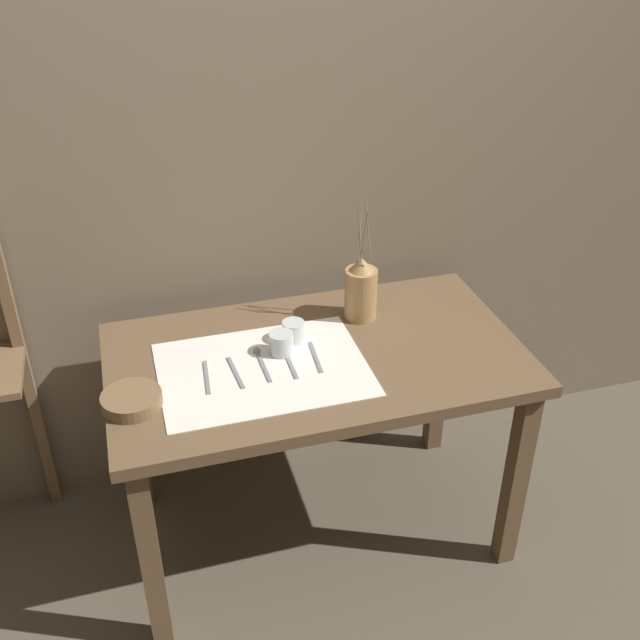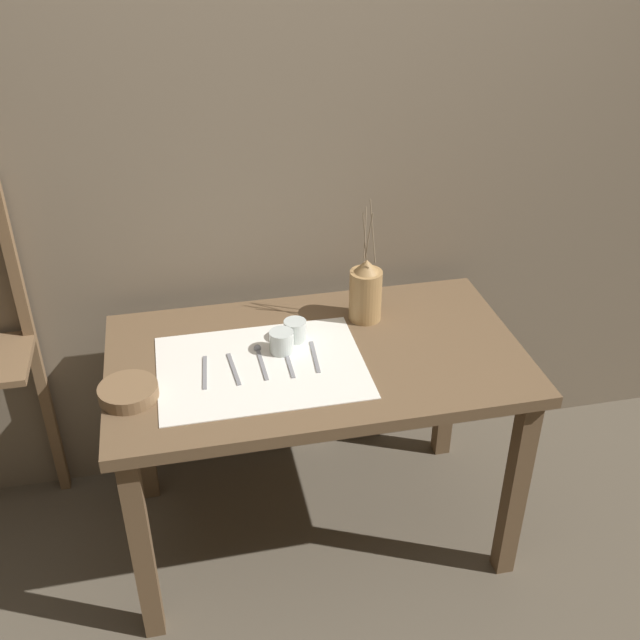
{
  "view_description": "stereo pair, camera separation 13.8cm",
  "coord_description": "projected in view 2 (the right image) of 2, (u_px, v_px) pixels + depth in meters",
  "views": [
    {
      "loc": [
        -0.53,
        -1.86,
        2.07
      ],
      "look_at": [
        0.01,
        0.0,
        0.88
      ],
      "focal_mm": 42.0,
      "sensor_mm": 36.0,
      "label": 1
    },
    {
      "loc": [
        -0.39,
        -1.89,
        2.07
      ],
      "look_at": [
        0.01,
        0.0,
        0.88
      ],
      "focal_mm": 42.0,
      "sensor_mm": 36.0,
      "label": 2
    }
  ],
  "objects": [
    {
      "name": "linen_cloth",
      "position": [
        261.0,
        367.0,
        2.26
      ],
      "size": [
        0.62,
        0.46,
        0.0
      ],
      "color": "white",
      "rests_on": "wooden_table"
    },
    {
      "name": "glass_tumbler_near",
      "position": [
        282.0,
        342.0,
        2.31
      ],
      "size": [
        0.08,
        0.08,
        0.07
      ],
      "color": "silver",
      "rests_on": "wooden_table"
    },
    {
      "name": "spoon_inner",
      "position": [
        286.0,
        352.0,
        2.32
      ],
      "size": [
        0.02,
        0.18,
        0.02
      ],
      "color": "gray",
      "rests_on": "wooden_table"
    },
    {
      "name": "stone_wall_back",
      "position": [
        286.0,
        167.0,
        2.5
      ],
      "size": [
        7.0,
        0.06,
        2.4
      ],
      "color": "#7A6B56",
      "rests_on": "ground_plane"
    },
    {
      "name": "pitcher_with_flowers",
      "position": [
        366.0,
        292.0,
        2.45
      ],
      "size": [
        0.11,
        0.11,
        0.43
      ],
      "color": "#A87F4C",
      "rests_on": "wooden_table"
    },
    {
      "name": "fork_inner",
      "position": [
        205.0,
        372.0,
        2.23
      ],
      "size": [
        0.03,
        0.17,
        0.0
      ],
      "color": "gray",
      "rests_on": "wooden_table"
    },
    {
      "name": "fork_outer",
      "position": [
        315.0,
        357.0,
        2.3
      ],
      "size": [
        0.02,
        0.17,
        0.0
      ],
      "color": "gray",
      "rests_on": "wooden_table"
    },
    {
      "name": "ground_plane",
      "position": [
        317.0,
        527.0,
        2.73
      ],
      "size": [
        12.0,
        12.0,
        0.0
      ],
      "primitive_type": "plane",
      "color": "brown"
    },
    {
      "name": "spoon_outer",
      "position": [
        259.0,
        354.0,
        2.31
      ],
      "size": [
        0.02,
        0.18,
        0.02
      ],
      "color": "gray",
      "rests_on": "wooden_table"
    },
    {
      "name": "wooden_table",
      "position": [
        316.0,
        380.0,
        2.38
      ],
      "size": [
        1.29,
        0.74,
        0.76
      ],
      "color": "brown",
      "rests_on": "ground_plane"
    },
    {
      "name": "glass_tumbler_far",
      "position": [
        295.0,
        330.0,
        2.37
      ],
      "size": [
        0.07,
        0.07,
        0.07
      ],
      "color": "silver",
      "rests_on": "wooden_table"
    },
    {
      "name": "knife_center",
      "position": [
        234.0,
        369.0,
        2.25
      ],
      "size": [
        0.03,
        0.17,
        0.0
      ],
      "color": "gray",
      "rests_on": "wooden_table"
    },
    {
      "name": "wooden_bowl",
      "position": [
        128.0,
        392.0,
        2.12
      ],
      "size": [
        0.17,
        0.17,
        0.04
      ],
      "color": "brown",
      "rests_on": "wooden_table"
    }
  ]
}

